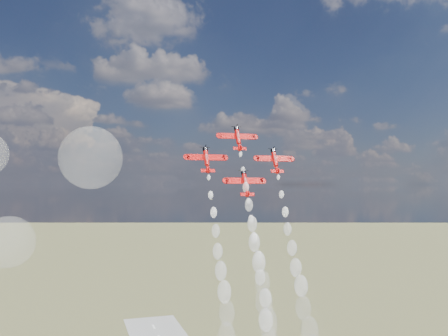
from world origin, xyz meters
name	(u,v)px	position (x,y,z in m)	size (l,w,h in m)	color
plane_lead	(238,138)	(9.11, 9.77, 96.32)	(12.86, 6.33, 8.58)	red
plane_left	(206,159)	(-2.83, 6.20, 88.76)	(12.86, 6.33, 8.58)	red
plane_right	(275,160)	(21.06, 6.20, 88.76)	(12.86, 6.33, 8.58)	red
plane_slot	(245,183)	(9.11, 2.62, 81.20)	(12.86, 6.33, 8.58)	red
smoke_trail_lead	(262,284)	(9.05, -11.39, 51.73)	(5.20, 25.92, 51.92)	white
smoke_trail_left	(226,316)	(-3.09, -15.04, 44.32)	(5.56, 26.71, 51.57)	white
smoke_trail_right	(305,310)	(21.28, -14.68, 43.94)	(5.22, 25.87, 52.23)	white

